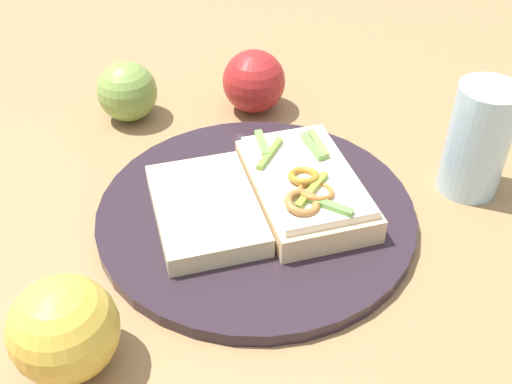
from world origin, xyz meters
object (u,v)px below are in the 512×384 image
Objects in this scene: bread_slice_side at (206,209)px; drinking_glass at (478,140)px; apple_0 at (127,92)px; plate at (256,213)px; apple_3 at (64,329)px; apple_2 at (254,81)px; sandwich at (305,185)px.

bread_slice_side is 0.28m from drinking_glass.
drinking_glass is (-0.01, -0.41, 0.02)m from apple_0.
plate is 3.79× the size of apple_3.
apple_2 is 0.94× the size of apple_3.
apple_0 is at bearing 116.49° from apple_2.
drinking_glass is (0.12, -0.20, 0.05)m from plate.
sandwich is at bearing 89.83° from bread_slice_side.
sandwich is 1.59× the size of drinking_glass.
sandwich is 2.45× the size of apple_2.
plate is 2.63× the size of drinking_glass.
drinking_glass is (0.09, -0.15, 0.03)m from sandwich.
drinking_glass reaches higher than sandwich.
bread_slice_side is 0.23m from apple_2.
sandwich is at bearing -111.77° from apple_0.
drinking_glass is at bearing -91.04° from apple_0.
apple_2 is at bearing 73.99° from drinking_glass.
drinking_glass is at bearing -39.85° from apple_3.
sandwich is 0.27m from apple_0.
bread_slice_side is 0.23m from apple_0.
sandwich is 0.27m from apple_3.
apple_2 is (0.17, 0.11, 0.01)m from sandwich.
apple_0 is at bearing 88.96° from drinking_glass.
apple_0 is at bearing -167.74° from bread_slice_side.
bread_slice_side is at bearing 122.28° from drinking_glass.
plate is 0.23m from apple_3.
drinking_glass reaches higher than apple_2.
drinking_glass reaches higher than bread_slice_side.
apple_0 is 0.16m from apple_2.
bread_slice_side is at bearing -12.00° from apple_3.
plate is at bearing -121.49° from apple_0.
plate is at bearing -20.85° from apple_3.
sandwich is 0.18m from drinking_glass.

